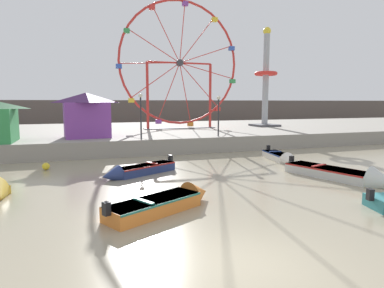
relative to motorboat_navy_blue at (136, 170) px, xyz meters
name	(u,v)px	position (x,y,z in m)	size (l,w,h in m)	color
ground_plane	(240,263)	(0.86, -11.07, -0.28)	(240.00, 240.00, 0.00)	gray
quay_promenade	(118,135)	(0.86, 17.55, 0.35)	(110.00, 22.59, 1.25)	gray
distant_town_skyline	(104,114)	(0.86, 37.56, 1.92)	(140.00, 3.00, 4.40)	#564C47
motorboat_navy_blue	(136,170)	(0.00, 0.00, 0.00)	(4.61, 3.11, 1.07)	navy
motorboat_white_red_stripe	(281,157)	(10.32, 1.36, -0.01)	(1.67, 4.25, 1.08)	silver
motorboat_pale_grey	(347,175)	(10.22, -4.81, 0.00)	(3.13, 6.02, 1.39)	silver
motorboat_orange_hull	(169,201)	(0.25, -6.29, 0.02)	(4.80, 3.29, 1.18)	orange
ferris_wheel_red_frame	(180,65)	(7.37, 16.11, 7.72)	(13.11, 1.20, 13.44)	red
drop_tower_steel_tower	(266,83)	(17.86, 16.18, 6.00)	(2.80, 2.80, 11.37)	#999EA3
carnival_booth_purple_stall	(87,114)	(-2.36, 9.64, 2.83)	(3.99, 3.30, 3.58)	purple
promenade_lamp_near	(141,109)	(1.57, 7.13, 3.29)	(0.32, 0.32, 3.48)	#2D2D33
promenade_lamp_far	(219,109)	(8.00, 7.05, 3.21)	(0.32, 0.32, 3.36)	#2D2D33
mooring_buoy_orange	(46,166)	(-4.94, 3.23, -0.06)	(0.44, 0.44, 0.44)	yellow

